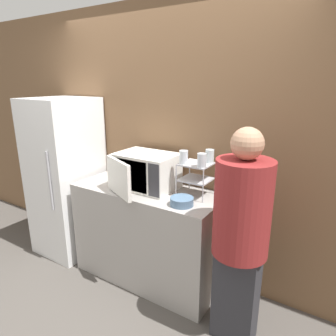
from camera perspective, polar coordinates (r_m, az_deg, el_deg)
ground_plane at (r=3.04m, az=-7.20°, el=-22.37°), size 12.00×12.00×0.00m
wall_back at (r=2.93m, az=-0.31°, el=4.73°), size 8.00×0.06×2.60m
counter at (r=2.97m, az=-3.85°, el=-12.44°), size 1.41×0.59×0.93m
microwave at (r=2.75m, az=-4.38°, el=-0.62°), size 0.56×0.59×0.33m
dish_rack at (r=2.57m, az=5.37°, el=-0.81°), size 0.26×0.25×0.29m
glass_front_left at (r=2.51m, az=2.99°, el=2.07°), size 0.07×0.07×0.11m
glass_back_right at (r=2.57m, az=7.94°, el=2.26°), size 0.07×0.07×0.11m
glass_front_right at (r=2.43m, az=6.46°, el=1.47°), size 0.07×0.07×0.11m
bowl at (r=2.41m, az=2.63°, el=-6.39°), size 0.19×0.19×0.07m
person at (r=2.17m, az=13.66°, el=-11.53°), size 0.39×0.39×1.62m
refrigerator at (r=3.50m, az=-18.81°, el=-1.70°), size 0.62×0.68×1.72m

